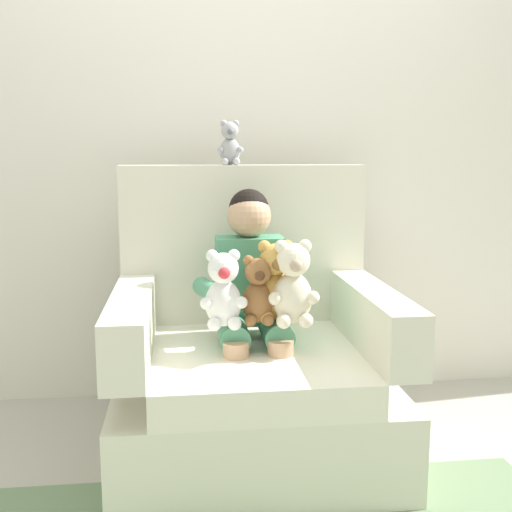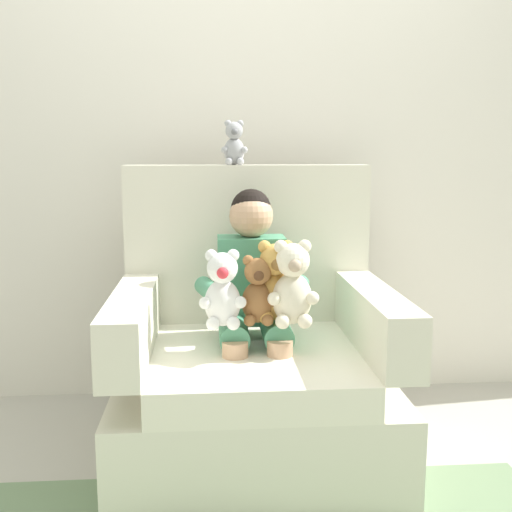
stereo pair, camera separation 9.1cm
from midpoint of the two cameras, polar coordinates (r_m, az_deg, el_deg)
name	(u,v)px [view 1 (the left image)]	position (r m, az deg, el deg)	size (l,w,h in m)	color
ground_plane	(253,455)	(2.51, -1.32, -17.86)	(8.00, 8.00, 0.00)	#ADA89E
back_wall	(236,122)	(2.96, -2.79, 12.26)	(6.00, 0.10, 2.60)	silver
armchair	(252,366)	(2.43, -1.48, -10.10)	(1.03, 0.91, 1.11)	silver
seated_child	(252,287)	(2.36, -1.46, -2.84)	(0.45, 0.39, 0.82)	#4C9370
plush_brown	(258,292)	(2.21, -0.98, -3.32)	(0.15, 0.12, 0.25)	brown
plush_white	(223,291)	(2.17, -4.23, -3.28)	(0.16, 0.13, 0.28)	white
plush_honey	(276,284)	(2.24, 0.66, -2.57)	(0.18, 0.14, 0.30)	gold
plush_cream	(293,285)	(2.19, 2.23, -2.74)	(0.18, 0.15, 0.31)	silver
plush_grey_on_backrest	(230,144)	(2.61, -3.43, 10.25)	(0.11, 0.09, 0.19)	#9E9EA3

